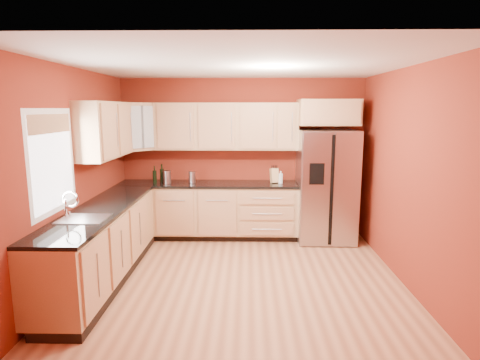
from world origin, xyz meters
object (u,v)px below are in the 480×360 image
object	(u,v)px
refrigerator	(326,186)
wine_bottle_a	(162,173)
canister_left	(192,177)
soap_dispenser	(281,177)
knife_block	(274,176)

from	to	relation	value
refrigerator	wine_bottle_a	distance (m)	2.67
canister_left	soap_dispenser	distance (m)	1.44
canister_left	soap_dispenser	xyz separation A→B (m)	(1.44, -0.04, 0.01)
canister_left	knife_block	size ratio (longest dim) A/B	0.78
refrigerator	wine_bottle_a	xyz separation A→B (m)	(-2.66, 0.12, 0.18)
refrigerator	knife_block	distance (m)	0.84
refrigerator	knife_block	xyz separation A→B (m)	(-0.82, 0.11, 0.15)
canister_left	refrigerator	bearing A→B (deg)	-2.32
refrigerator	soap_dispenser	size ratio (longest dim) A/B	8.95
wine_bottle_a	soap_dispenser	distance (m)	1.94
refrigerator	soap_dispenser	bearing A→B (deg)	176.06
wine_bottle_a	knife_block	size ratio (longest dim) A/B	1.28
canister_left	wine_bottle_a	xyz separation A→B (m)	(-0.50, 0.04, 0.06)
refrigerator	canister_left	size ratio (longest dim) A/B	9.73
knife_block	canister_left	bearing A→B (deg)	164.28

